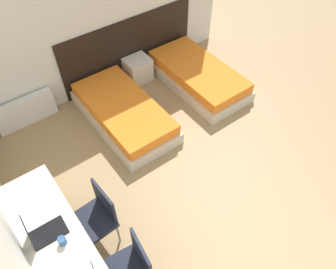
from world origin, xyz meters
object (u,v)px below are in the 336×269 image
object	(u,v)px
bed_near_door	(198,76)
laptop	(42,233)
chair_near_laptop	(96,216)
nightstand	(138,69)
bed_near_window	(124,113)
chair_near_notebook	(129,268)

from	to	relation	value
bed_near_door	laptop	world-z (taller)	laptop
bed_near_door	chair_near_laptop	xyz separation A→B (m)	(-2.81, -1.51, 0.31)
bed_near_door	nightstand	size ratio (longest dim) A/B	4.32
bed_near_window	laptop	xyz separation A→B (m)	(-1.81, -1.55, 0.67)
chair_near_laptop	laptop	world-z (taller)	laptop
bed_near_window	chair_near_laptop	bearing A→B (deg)	-129.92
nightstand	chair_near_notebook	xyz separation A→B (m)	(-2.04, -2.99, 0.27)
bed_near_door	chair_near_notebook	xyz separation A→B (m)	(-2.81, -2.22, 0.31)
nightstand	laptop	world-z (taller)	laptop
bed_near_door	nightstand	distance (m)	1.09
chair_near_notebook	laptop	xyz separation A→B (m)	(-0.55, 0.67, 0.36)
bed_near_door	bed_near_window	bearing A→B (deg)	180.00
bed_near_door	nightstand	bearing A→B (deg)	135.47
chair_near_laptop	chair_near_notebook	bearing A→B (deg)	-93.37
bed_near_window	chair_near_notebook	xyz separation A→B (m)	(-1.26, -2.22, 0.31)
bed_near_window	chair_near_laptop	distance (m)	1.99
bed_near_door	chair_near_laptop	size ratio (longest dim) A/B	2.16
bed_near_door	chair_near_laptop	bearing A→B (deg)	-151.75
chair_near_laptop	chair_near_notebook	world-z (taller)	same
nightstand	chair_near_notebook	distance (m)	3.63
laptop	chair_near_laptop	bearing A→B (deg)	5.83
bed_near_door	chair_near_notebook	bearing A→B (deg)	-141.66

